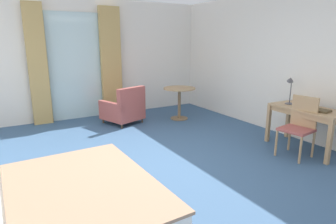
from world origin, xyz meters
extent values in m
cube|color=#38567A|center=(0.00, 0.00, -0.05)|extent=(6.38, 7.64, 0.10)
cube|color=silver|center=(0.00, 3.56, 1.39)|extent=(5.98, 0.12, 2.77)
cube|color=silver|center=(2.93, 0.00, 1.39)|extent=(0.12, 7.24, 2.77)
cube|color=silver|center=(-0.36, 3.48, 1.22)|extent=(1.19, 0.02, 2.44)
cube|color=tan|center=(-1.17, 3.38, 1.30)|extent=(0.39, 0.10, 2.60)
cube|color=tan|center=(0.46, 3.38, 1.30)|extent=(0.50, 0.10, 2.60)
cube|color=white|center=(-1.63, -0.79, 0.32)|extent=(2.00, 1.90, 0.20)
cube|color=#99755B|center=(-1.30, -0.77, 0.43)|extent=(1.38, 1.91, 0.03)
cube|color=tan|center=(2.50, -0.54, 0.70)|extent=(0.62, 1.24, 0.04)
cube|color=tan|center=(2.50, -0.54, 0.65)|extent=(0.57, 1.17, 0.08)
cube|color=tan|center=(2.78, 0.03, 0.34)|extent=(0.06, 0.06, 0.69)
cube|color=tan|center=(2.22, -1.11, 0.34)|extent=(0.06, 0.06, 0.69)
cube|color=tan|center=(2.25, 0.05, 0.34)|extent=(0.06, 0.06, 0.69)
cube|color=#9E4C47|center=(2.05, -0.66, 0.45)|extent=(0.50, 0.50, 0.04)
cube|color=tan|center=(2.25, -0.64, 0.71)|extent=(0.09, 0.42, 0.49)
cylinder|color=tan|center=(1.83, -0.50, 0.21)|extent=(0.04, 0.04, 0.43)
cylinder|color=tan|center=(1.88, -0.89, 0.21)|extent=(0.04, 0.04, 0.43)
cylinder|color=tan|center=(2.22, -0.44, 0.21)|extent=(0.04, 0.04, 0.43)
cylinder|color=tan|center=(2.28, -0.83, 0.21)|extent=(0.04, 0.04, 0.43)
cylinder|color=#4C4C51|center=(2.48, -0.18, 0.73)|extent=(0.15, 0.15, 0.02)
cylinder|color=#4C4C51|center=(2.48, -0.18, 0.92)|extent=(0.02, 0.02, 0.37)
cone|color=#4C4C51|center=(2.61, -0.05, 1.14)|extent=(0.15, 0.14, 0.16)
cube|color=brown|center=(2.44, -0.76, 0.74)|extent=(0.26, 0.34, 0.03)
cube|color=#9E4C47|center=(0.39, 2.55, 0.23)|extent=(0.93, 0.96, 0.26)
cube|color=#9E4C47|center=(0.49, 2.25, 0.60)|extent=(0.72, 0.35, 0.48)
cube|color=#9E4C47|center=(0.68, 2.65, 0.44)|extent=(0.35, 0.75, 0.16)
cube|color=#9E4C47|center=(0.10, 2.45, 0.44)|extent=(0.35, 0.75, 0.16)
cylinder|color=#4C3D2D|center=(0.56, 2.95, 0.05)|extent=(0.04, 0.04, 0.10)
cylinder|color=#4C3D2D|center=(0.00, 2.75, 0.05)|extent=(0.04, 0.04, 0.10)
cylinder|color=#4C3D2D|center=(0.78, 2.35, 0.05)|extent=(0.04, 0.04, 0.10)
cylinder|color=#4C3D2D|center=(0.21, 2.15, 0.05)|extent=(0.04, 0.04, 0.10)
cylinder|color=tan|center=(1.68, 2.20, 0.73)|extent=(0.75, 0.75, 0.03)
cylinder|color=brown|center=(1.68, 2.20, 0.36)|extent=(0.07, 0.07, 0.72)
cylinder|color=brown|center=(1.68, 2.20, 0.01)|extent=(0.41, 0.41, 0.02)
camera|label=1|loc=(-1.84, -3.37, 1.80)|focal=30.51mm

